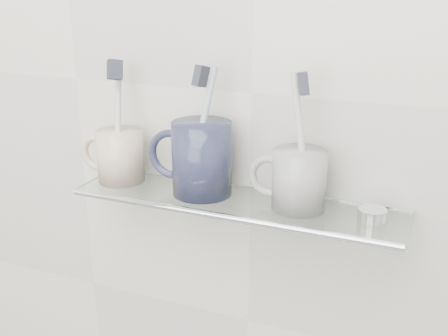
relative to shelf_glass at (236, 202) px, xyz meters
The scene contains 18 objects.
wall_back 0.17m from the shelf_glass, 90.00° to the left, with size 2.50×2.50×0.00m, color beige.
shelf_glass is the anchor object (origin of this frame).
shelf_rail 0.06m from the shelf_glass, 90.00° to the right, with size 0.01×0.01×0.50m, color silver.
bracket_left 0.22m from the shelf_glass, 167.38° to the left, with size 0.02×0.02×0.03m, color silver.
bracket_right 0.22m from the shelf_glass, 12.62° to the left, with size 0.02×0.02×0.03m, color silver.
mug_left 0.21m from the shelf_glass, behind, with size 0.08×0.08×0.08m, color beige.
mug_left_handle 0.25m from the shelf_glass, behind, with size 0.06×0.06×0.01m, color beige.
toothbrush_left 0.23m from the shelf_glass, behind, with size 0.01×0.01×0.19m, color #BCBCBD.
bristles_left 0.27m from the shelf_glass, behind, with size 0.01×0.02×0.03m, color #2B2D37.
mug_center 0.08m from the shelf_glass, behind, with size 0.09×0.09×0.11m, color black.
mug_center_handle 0.12m from the shelf_glass, behind, with size 0.08×0.08×0.01m, color black.
toothbrush_center 0.12m from the shelf_glass, behind, with size 0.01×0.01×0.19m, color #93B3BC.
bristles_center 0.19m from the shelf_glass, behind, with size 0.01×0.02×0.03m, color #2B2D37.
mug_right 0.11m from the shelf_glass, ahead, with size 0.08×0.08×0.09m, color white.
mug_right_handle 0.07m from the shelf_glass, ahead, with size 0.06×0.06×0.01m, color white.
toothbrush_right 0.14m from the shelf_glass, ahead, with size 0.01×0.01×0.19m, color beige.
bristles_right 0.21m from the shelf_glass, ahead, with size 0.01×0.02×0.03m, color #2B2D37.
chrome_cap 0.20m from the shelf_glass, ahead, with size 0.04×0.04×0.02m, color silver.
Camera 1 is at (0.28, 0.31, 1.42)m, focal length 45.00 mm.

